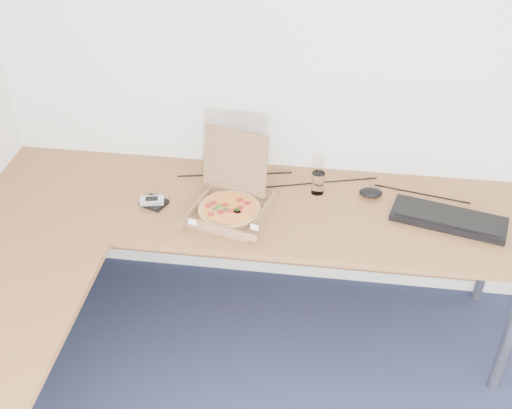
# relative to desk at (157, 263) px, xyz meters

# --- Properties ---
(room_shell) EXTENTS (3.50, 3.50, 2.50)m
(room_shell) POSITION_rel_desk_xyz_m (0.82, -0.97, 0.55)
(room_shell) COLOR silver
(room_shell) RESTS_ON ground
(desk) EXTENTS (2.50, 2.20, 0.73)m
(desk) POSITION_rel_desk_xyz_m (0.00, 0.00, 0.00)
(desk) COLOR brown
(desk) RESTS_ON ground
(pizza_box) EXTENTS (0.31, 0.37, 0.32)m
(pizza_box) POSITION_rel_desk_xyz_m (0.25, 0.36, 0.07)
(pizza_box) COLOR #8E6545
(pizza_box) RESTS_ON desk
(drinking_glass) EXTENTS (0.06, 0.06, 0.11)m
(drinking_glass) POSITION_rel_desk_xyz_m (0.63, 0.56, 0.08)
(drinking_glass) COLOR white
(drinking_glass) RESTS_ON desk
(keyboard) EXTENTS (0.53, 0.29, 0.03)m
(keyboard) POSITION_rel_desk_xyz_m (1.22, 0.41, 0.05)
(keyboard) COLOR black
(keyboard) RESTS_ON desk
(mouse) EXTENTS (0.11, 0.07, 0.04)m
(mouse) POSITION_rel_desk_xyz_m (0.88, 0.57, 0.05)
(mouse) COLOR black
(mouse) RESTS_ON desk
(wallet) EXTENTS (0.13, 0.12, 0.02)m
(wallet) POSITION_rel_desk_xyz_m (-0.11, 0.37, 0.04)
(wallet) COLOR black
(wallet) RESTS_ON desk
(phone) EXTENTS (0.12, 0.08, 0.02)m
(phone) POSITION_rel_desk_xyz_m (-0.11, 0.36, 0.06)
(phone) COLOR #B2B5BA
(phone) RESTS_ON wallet
(cable_bundle) EXTENTS (0.67, 0.14, 0.01)m
(cable_bundle) POSITION_rel_desk_xyz_m (0.61, 0.64, 0.03)
(cable_bundle) COLOR black
(cable_bundle) RESTS_ON desk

